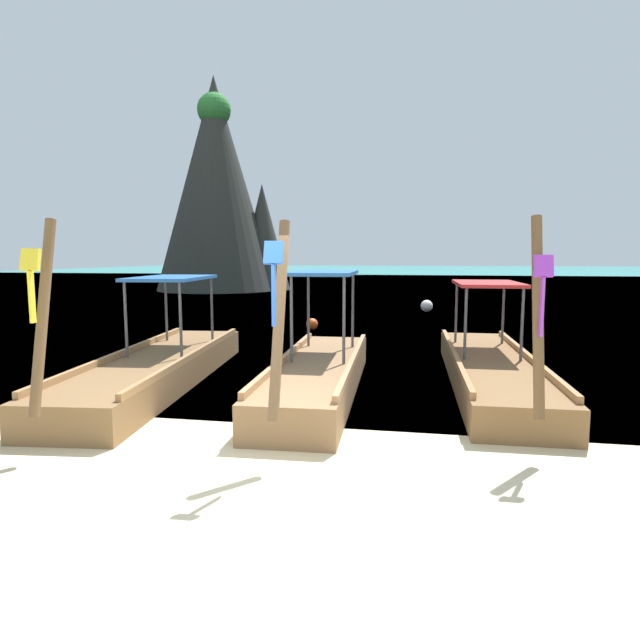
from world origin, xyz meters
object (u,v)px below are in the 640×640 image
Objects in this scene: karst_rock at (220,189)px; mooring_buoy_near at (312,324)px; longtail_boat_violet_ribbon at (490,368)px; mooring_buoy_far at (427,306)px; longtail_boat_yellow_ribbon at (158,366)px; longtail_boat_blue_ribbon at (319,372)px.

mooring_buoy_near is (9.76, -18.28, -6.44)m from karst_rock.
longtail_boat_violet_ribbon is 12.52m from mooring_buoy_far.
karst_rock reaches higher than longtail_boat_yellow_ribbon.
longtail_boat_yellow_ribbon is 0.51× the size of karst_rock.
longtail_boat_blue_ribbon reaches higher than mooring_buoy_far.
longtail_boat_yellow_ribbon is 2.92m from longtail_boat_blue_ribbon.
mooring_buoy_far is (-0.93, 12.48, -0.06)m from longtail_boat_violet_ribbon.
karst_rock is 21.70m from mooring_buoy_near.
longtail_boat_yellow_ribbon is 7.43m from mooring_buoy_near.
karst_rock is 28.48× the size of mooring_buoy_far.
mooring_buoy_near is (-1.58, 7.39, -0.15)m from longtail_boat_blue_ribbon.
karst_rock is at bearing 108.20° from longtail_boat_yellow_ribbon.
longtail_boat_blue_ribbon is at bearing -98.22° from mooring_buoy_far.
longtail_boat_violet_ribbon is (5.81, 0.98, -0.01)m from longtail_boat_yellow_ribbon.
longtail_boat_yellow_ribbon is 1.14× the size of longtail_boat_blue_ribbon.
longtail_boat_yellow_ribbon is at bearing -71.80° from karst_rock.
longtail_boat_yellow_ribbon is at bearing -100.43° from mooring_buoy_near.
longtail_boat_violet_ribbon is at bearing 20.31° from longtail_boat_blue_ribbon.
karst_rock reaches higher than longtail_boat_blue_ribbon.
karst_rock is at bearing 113.82° from longtail_boat_blue_ribbon.
mooring_buoy_near is at bearing 125.26° from longtail_boat_violet_ribbon.
longtail_boat_blue_ribbon is (2.92, -0.09, 0.02)m from longtail_boat_yellow_ribbon.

